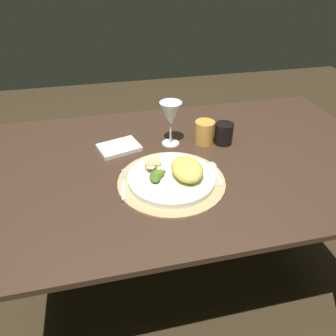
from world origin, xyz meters
TOP-DOWN VIEW (x-y plane):
  - ground_plane at (0.00, 0.00)m, footprint 6.00×6.00m
  - dining_table at (0.00, 0.00)m, footprint 1.49×0.87m
  - placemat at (-0.07, -0.12)m, footprint 0.34×0.34m
  - dinner_plate at (-0.07, -0.12)m, footprint 0.28×0.28m
  - pasta_serving at (-0.02, -0.13)m, footprint 0.10×0.13m
  - salad_greens at (-0.12, -0.12)m, footprint 0.06×0.08m
  - bread_piece at (-0.12, -0.06)m, footprint 0.06×0.05m
  - fork at (-0.22, -0.12)m, footprint 0.03×0.16m
  - spoon at (0.09, -0.09)m, footprint 0.03×0.14m
  - napkin at (-0.21, 0.12)m, footprint 0.17×0.14m
  - wine_glass at (-0.02, 0.12)m, footprint 0.08×0.08m
  - amber_tumbler at (0.11, 0.10)m, footprint 0.07×0.07m
  - dark_tumbler at (0.18, 0.08)m, footprint 0.07×0.07m

SIDE VIEW (x-z plane):
  - ground_plane at x=0.00m, z-range 0.00..0.00m
  - dining_table at x=0.00m, z-range 0.23..0.98m
  - placemat at x=-0.07m, z-range 0.75..0.75m
  - napkin at x=-0.21m, z-range 0.75..0.76m
  - fork at x=-0.22m, z-range 0.75..0.76m
  - spoon at x=0.09m, z-range 0.75..0.76m
  - dinner_plate at x=-0.07m, z-range 0.75..0.77m
  - salad_greens at x=-0.12m, z-range 0.77..0.79m
  - bread_piece at x=-0.12m, z-range 0.77..0.80m
  - dark_tumbler at x=0.18m, z-range 0.75..0.83m
  - amber_tumbler at x=0.11m, z-range 0.75..0.83m
  - pasta_serving at x=-0.02m, z-range 0.77..0.82m
  - wine_glass at x=-0.02m, z-range 0.78..0.95m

